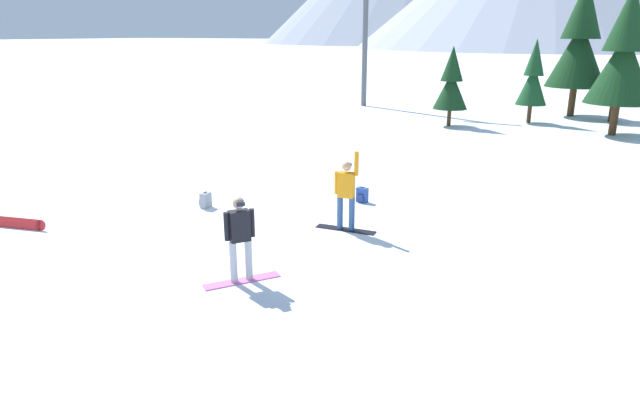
{
  "coord_description": "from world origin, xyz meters",
  "views": [
    {
      "loc": [
        7.83,
        -9.69,
        4.86
      ],
      "look_at": [
        1.92,
        1.47,
        1.0
      ],
      "focal_mm": 30.77,
      "sensor_mm": 36.0,
      "label": 1
    }
  ],
  "objects_px": {
    "pine_tree_twin": "(533,78)",
    "pine_tree_leaning": "(451,83)",
    "backpack_blue": "(362,195)",
    "snowboarder_foreground": "(240,238)",
    "snowboarder_midground": "(346,193)",
    "backpack_grey": "(205,200)",
    "pine_tree_broad": "(624,55)",
    "pine_tree_young": "(617,75)",
    "ski_lift_tower": "(366,3)",
    "pine_tree_short": "(580,42)",
    "loose_snowboard_far_spare": "(17,223)"
  },
  "relations": [
    {
      "from": "pine_tree_twin",
      "to": "pine_tree_leaning",
      "type": "relative_size",
      "value": 1.08
    },
    {
      "from": "pine_tree_twin",
      "to": "pine_tree_leaning",
      "type": "height_order",
      "value": "pine_tree_twin"
    },
    {
      "from": "backpack_blue",
      "to": "snowboarder_foreground",
      "type": "bearing_deg",
      "value": -89.62
    },
    {
      "from": "snowboarder_midground",
      "to": "backpack_grey",
      "type": "relative_size",
      "value": 4.4
    },
    {
      "from": "backpack_blue",
      "to": "pine_tree_broad",
      "type": "height_order",
      "value": "pine_tree_broad"
    },
    {
      "from": "pine_tree_young",
      "to": "ski_lift_tower",
      "type": "xyz_separation_m",
      "value": [
        -15.3,
        0.04,
        4.12
      ]
    },
    {
      "from": "pine_tree_broad",
      "to": "backpack_grey",
      "type": "bearing_deg",
      "value": -118.6
    },
    {
      "from": "backpack_grey",
      "to": "pine_tree_short",
      "type": "distance_m",
      "value": 26.4
    },
    {
      "from": "backpack_grey",
      "to": "pine_tree_short",
      "type": "height_order",
      "value": "pine_tree_short"
    },
    {
      "from": "loose_snowboard_far_spare",
      "to": "pine_tree_short",
      "type": "distance_m",
      "value": 30.89
    },
    {
      "from": "snowboarder_midground",
      "to": "ski_lift_tower",
      "type": "height_order",
      "value": "ski_lift_tower"
    },
    {
      "from": "backpack_grey",
      "to": "pine_tree_young",
      "type": "bearing_deg",
      "value": 66.78
    },
    {
      "from": "loose_snowboard_far_spare",
      "to": "backpack_blue",
      "type": "bearing_deg",
      "value": 41.95
    },
    {
      "from": "snowboarder_foreground",
      "to": "backpack_blue",
      "type": "bearing_deg",
      "value": 90.38
    },
    {
      "from": "backpack_blue",
      "to": "pine_tree_leaning",
      "type": "distance_m",
      "value": 15.31
    },
    {
      "from": "pine_tree_short",
      "to": "pine_tree_young",
      "type": "relative_size",
      "value": 1.65
    },
    {
      "from": "snowboarder_foreground",
      "to": "backpack_blue",
      "type": "distance_m",
      "value": 6.21
    },
    {
      "from": "snowboarder_foreground",
      "to": "backpack_grey",
      "type": "relative_size",
      "value": 3.81
    },
    {
      "from": "backpack_blue",
      "to": "pine_tree_twin",
      "type": "distance_m",
      "value": 18.58
    },
    {
      "from": "snowboarder_midground",
      "to": "pine_tree_leaning",
      "type": "relative_size",
      "value": 0.49
    },
    {
      "from": "pine_tree_leaning",
      "to": "loose_snowboard_far_spare",
      "type": "bearing_deg",
      "value": -104.44
    },
    {
      "from": "pine_tree_short",
      "to": "ski_lift_tower",
      "type": "relative_size",
      "value": 0.65
    },
    {
      "from": "snowboarder_midground",
      "to": "pine_tree_broad",
      "type": "relative_size",
      "value": 0.29
    },
    {
      "from": "pine_tree_twin",
      "to": "pine_tree_young",
      "type": "xyz_separation_m",
      "value": [
        4.07,
        2.51,
        0.13
      ]
    },
    {
      "from": "snowboarder_midground",
      "to": "loose_snowboard_far_spare",
      "type": "relative_size",
      "value": 1.2
    },
    {
      "from": "pine_tree_broad",
      "to": "pine_tree_short",
      "type": "relative_size",
      "value": 0.89
    },
    {
      "from": "pine_tree_short",
      "to": "snowboarder_foreground",
      "type": "bearing_deg",
      "value": -98.06
    },
    {
      "from": "pine_tree_short",
      "to": "pine_tree_leaning",
      "type": "bearing_deg",
      "value": -127.82
    },
    {
      "from": "backpack_blue",
      "to": "pine_tree_broad",
      "type": "relative_size",
      "value": 0.07
    },
    {
      "from": "loose_snowboard_far_spare",
      "to": "backpack_blue",
      "type": "height_order",
      "value": "backpack_blue"
    },
    {
      "from": "snowboarder_midground",
      "to": "loose_snowboard_far_spare",
      "type": "bearing_deg",
      "value": -153.06
    },
    {
      "from": "backpack_blue",
      "to": "pine_tree_short",
      "type": "distance_m",
      "value": 22.99
    },
    {
      "from": "pine_tree_leaning",
      "to": "pine_tree_short",
      "type": "xyz_separation_m",
      "value": [
        5.55,
        7.15,
        2.03
      ]
    },
    {
      "from": "pine_tree_broad",
      "to": "pine_tree_short",
      "type": "height_order",
      "value": "pine_tree_short"
    },
    {
      "from": "snowboarder_foreground",
      "to": "pine_tree_leaning",
      "type": "xyz_separation_m",
      "value": [
        -1.53,
        21.26,
        1.35
      ]
    },
    {
      "from": "pine_tree_leaning",
      "to": "ski_lift_tower",
      "type": "relative_size",
      "value": 0.35
    },
    {
      "from": "ski_lift_tower",
      "to": "loose_snowboard_far_spare",
      "type": "bearing_deg",
      "value": -85.68
    },
    {
      "from": "snowboarder_midground",
      "to": "ski_lift_tower",
      "type": "bearing_deg",
      "value": 112.52
    },
    {
      "from": "backpack_grey",
      "to": "pine_tree_leaning",
      "type": "relative_size",
      "value": 0.11
    },
    {
      "from": "backpack_grey",
      "to": "pine_tree_short",
      "type": "relative_size",
      "value": 0.06
    },
    {
      "from": "loose_snowboard_far_spare",
      "to": "backpack_blue",
      "type": "relative_size",
      "value": 3.65
    },
    {
      "from": "loose_snowboard_far_spare",
      "to": "ski_lift_tower",
      "type": "xyz_separation_m",
      "value": [
        -2.05,
        27.14,
        6.6
      ]
    },
    {
      "from": "backpack_grey",
      "to": "pine_tree_young",
      "type": "distance_m",
      "value": 25.61
    },
    {
      "from": "backpack_grey",
      "to": "pine_tree_twin",
      "type": "xyz_separation_m",
      "value": [
        5.99,
        20.92,
        2.28
      ]
    },
    {
      "from": "snowboarder_midground",
      "to": "pine_tree_short",
      "type": "distance_m",
      "value": 25.14
    },
    {
      "from": "pine_tree_leaning",
      "to": "pine_tree_short",
      "type": "bearing_deg",
      "value": 52.18
    },
    {
      "from": "ski_lift_tower",
      "to": "pine_tree_twin",
      "type": "bearing_deg",
      "value": -12.76
    },
    {
      "from": "pine_tree_twin",
      "to": "pine_tree_broad",
      "type": "distance_m",
      "value": 4.95
    },
    {
      "from": "ski_lift_tower",
      "to": "backpack_blue",
      "type": "bearing_deg",
      "value": -66.56
    },
    {
      "from": "pine_tree_young",
      "to": "pine_tree_short",
      "type": "bearing_deg",
      "value": 146.89
    }
  ]
}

